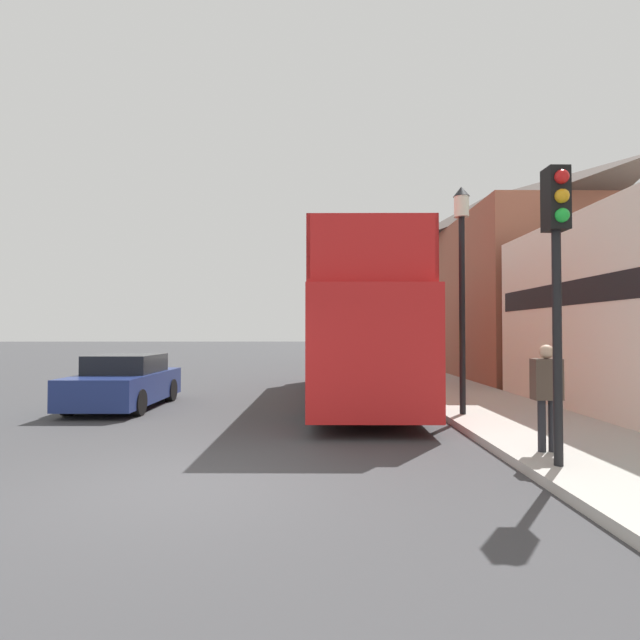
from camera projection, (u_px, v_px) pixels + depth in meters
name	position (u px, v px, depth m)	size (l,w,h in m)	color
ground_plane	(281.00, 367.00, 27.16)	(144.00, 144.00, 0.00)	#3D3D3F
sidewalk	(401.00, 370.00, 24.26)	(2.96, 108.00, 0.14)	#ADAAA3
brick_terrace_rear	(486.00, 283.00, 25.28)	(6.00, 18.86, 8.79)	#935642
tour_bus	(355.00, 335.00, 14.41)	(2.72, 11.11, 4.13)	red
parked_car_ahead_of_bus	(351.00, 360.00, 22.33)	(1.92, 4.16, 1.44)	silver
parked_car_far_side	(125.00, 383.00, 12.67)	(1.87, 3.96, 1.34)	navy
pedestrian_nearest	(547.00, 387.00, 7.44)	(0.42, 0.23, 1.59)	#232328
traffic_signal	(557.00, 247.00, 6.69)	(0.28, 0.42, 4.00)	black
lamp_post_nearest	(462.00, 258.00, 10.89)	(0.35, 0.35, 4.97)	black
lamp_post_second	(399.00, 290.00, 18.48)	(0.35, 0.35, 4.83)	black
lamp_post_third	(375.00, 304.00, 26.07)	(0.35, 0.35, 4.74)	black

